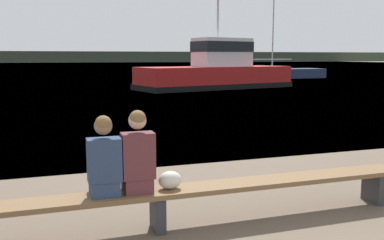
{
  "coord_description": "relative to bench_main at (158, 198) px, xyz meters",
  "views": [
    {
      "loc": [
        -2.33,
        -1.28,
        2.04
      ],
      "look_at": [
        0.23,
        6.45,
        0.84
      ],
      "focal_mm": 40.0,
      "sensor_mm": 36.0,
      "label": 1
    }
  ],
  "objects": [
    {
      "name": "bench_main",
      "position": [
        0.0,
        0.0,
        0.0
      ],
      "size": [
        6.87,
        0.42,
        0.49
      ],
      "color": "brown",
      "rests_on": "ground"
    },
    {
      "name": "tugboat_red",
      "position": [
        9.3,
        21.5,
        0.62
      ],
      "size": [
        11.1,
        5.84,
        6.73
      ],
      "rotation": [
        0.0,
        0.0,
        1.81
      ],
      "color": "#A81919",
      "rests_on": "water_surface"
    },
    {
      "name": "person_left",
      "position": [
        -0.61,
        0.0,
        0.49
      ],
      "size": [
        0.37,
        0.38,
        0.92
      ],
      "color": "navy",
      "rests_on": "bench_main"
    },
    {
      "name": "moored_sailboat",
      "position": [
        19.58,
        31.93,
        0.07
      ],
      "size": [
        9.52,
        3.0,
        8.48
      ],
      "rotation": [
        0.0,
        0.0,
        1.59
      ],
      "color": "#1E2847",
      "rests_on": "water_surface"
    },
    {
      "name": "water_surface",
      "position": [
        1.19,
        122.85,
        -0.4
      ],
      "size": [
        240.0,
        240.0,
        0.0
      ],
      "primitive_type": "plane",
      "color": "#386084",
      "rests_on": "ground"
    },
    {
      "name": "far_shoreline",
      "position": [
        1.19,
        163.03,
        1.61
      ],
      "size": [
        600.0,
        12.0,
        4.02
      ],
      "primitive_type": "cube",
      "color": "#384233",
      "rests_on": "ground"
    },
    {
      "name": "shopping_bag",
      "position": [
        0.16,
        0.02,
        0.2
      ],
      "size": [
        0.28,
        0.21,
        0.21
      ],
      "color": "beige",
      "rests_on": "bench_main"
    },
    {
      "name": "person_right",
      "position": [
        -0.23,
        0.0,
        0.52
      ],
      "size": [
        0.37,
        0.38,
        0.97
      ],
      "color": "#56282D",
      "rests_on": "bench_main"
    }
  ]
}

